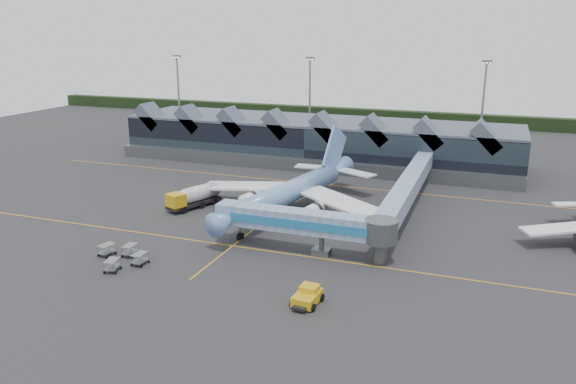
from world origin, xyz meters
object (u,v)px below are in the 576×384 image
(pushback_tug, at_px, (307,296))
(fuel_truck, at_px, (195,196))
(jet_bridge, at_px, (315,224))
(main_airliner, at_px, (293,190))

(pushback_tug, bearing_deg, fuel_truck, 141.75)
(jet_bridge, bearing_deg, main_airliner, 118.60)
(jet_bridge, bearing_deg, fuel_truck, 153.08)
(main_airliner, distance_m, pushback_tug, 33.00)
(main_airliner, height_order, pushback_tug, main_airliner)
(fuel_truck, bearing_deg, jet_bridge, -5.25)
(fuel_truck, xyz_separation_m, pushback_tug, (29.43, -27.09, -1.16))
(jet_bridge, distance_m, pushback_tug, 15.09)
(jet_bridge, relative_size, pushback_tug, 5.48)
(main_airliner, relative_size, fuel_truck, 3.76)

